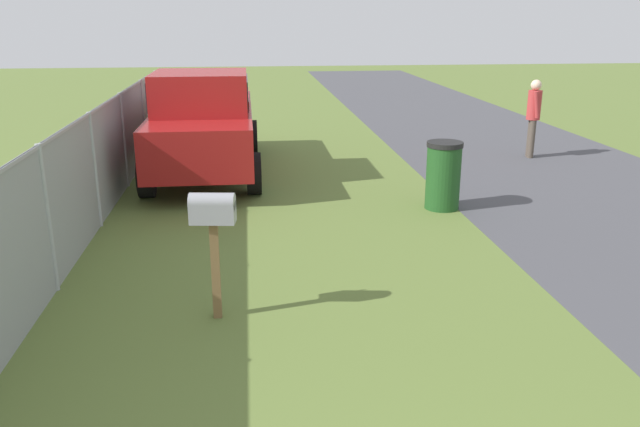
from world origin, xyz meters
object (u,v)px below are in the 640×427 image
Objects in this scene: mailbox at (213,219)px; pedestrian at (533,113)px; trash_bin at (443,175)px; pickup_truck at (204,120)px.

mailbox is 0.80× the size of pedestrian.
pedestrian reaches higher than mailbox.
pickup_truck is at bearing 54.57° from trash_bin.
pickup_truck is 3.20× the size of pedestrian.
trash_bin is 0.65× the size of pedestrian.
pedestrian reaches higher than trash_bin.
mailbox is 1.23× the size of trash_bin.
pickup_truck is 5.04m from trash_bin.
trash_bin is at bearing -120.28° from pedestrian.
pedestrian is (3.68, -3.17, 0.45)m from trash_bin.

